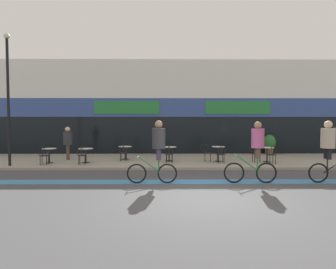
# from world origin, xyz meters

# --- Properties ---
(ground_plane) EXTENTS (120.00, 120.00, 0.00)m
(ground_plane) POSITION_xyz_m (0.00, 0.00, 0.00)
(ground_plane) COLOR #424244
(sidewalk_slab) EXTENTS (40.00, 5.50, 0.12)m
(sidewalk_slab) POSITION_xyz_m (0.00, 7.25, 0.06)
(sidewalk_slab) COLOR gray
(sidewalk_slab) RESTS_ON ground
(storefront_facade) EXTENTS (40.00, 4.06, 6.22)m
(storefront_facade) POSITION_xyz_m (0.00, 11.97, 3.09)
(storefront_facade) COLOR silver
(storefront_facade) RESTS_ON ground
(bike_lane_stripe) EXTENTS (36.00, 0.70, 0.01)m
(bike_lane_stripe) POSITION_xyz_m (0.00, 2.17, 0.00)
(bike_lane_stripe) COLOR #3D7AB7
(bike_lane_stripe) RESTS_ON ground
(bistro_table_0) EXTENTS (0.65, 0.65, 0.73)m
(bistro_table_0) POSITION_xyz_m (-6.81, 5.91, 0.63)
(bistro_table_0) COLOR black
(bistro_table_0) RESTS_ON sidewalk_slab
(bistro_table_1) EXTENTS (0.70, 0.70, 0.71)m
(bistro_table_1) POSITION_xyz_m (-5.04, 5.98, 0.63)
(bistro_table_1) COLOR black
(bistro_table_1) RESTS_ON sidewalk_slab
(bistro_table_2) EXTENTS (0.71, 0.71, 0.71)m
(bistro_table_2) POSITION_xyz_m (-3.28, 7.21, 0.63)
(bistro_table_2) COLOR black
(bistro_table_2) RESTS_ON sidewalk_slab
(bistro_table_3) EXTENTS (0.74, 0.74, 0.75)m
(bistro_table_3) POSITION_xyz_m (-0.89, 6.54, 0.66)
(bistro_table_3) COLOR black
(bistro_table_3) RESTS_ON sidewalk_slab
(bistro_table_4) EXTENTS (0.66, 0.66, 0.77)m
(bistro_table_4) POSITION_xyz_m (1.64, 6.38, 0.67)
(bistro_table_4) COLOR black
(bistro_table_4) RESTS_ON sidewalk_slab
(bistro_table_5) EXTENTS (0.66, 0.66, 0.75)m
(bistro_table_5) POSITION_xyz_m (4.07, 6.16, 0.65)
(bistro_table_5) COLOR black
(bistro_table_5) RESTS_ON sidewalk_slab
(cafe_chair_0_near) EXTENTS (0.45, 0.60, 0.90)m
(cafe_chair_0_near) POSITION_xyz_m (-6.80, 5.28, 0.64)
(cafe_chair_0_near) COLOR black
(cafe_chair_0_near) RESTS_ON sidewalk_slab
(cafe_chair_1_near) EXTENTS (0.45, 0.60, 0.90)m
(cafe_chair_1_near) POSITION_xyz_m (-5.03, 5.36, 0.64)
(cafe_chair_1_near) COLOR black
(cafe_chair_1_near) RESTS_ON sidewalk_slab
(cafe_chair_2_near) EXTENTS (0.43, 0.59, 0.90)m
(cafe_chair_2_near) POSITION_xyz_m (-3.27, 6.58, 0.64)
(cafe_chair_2_near) COLOR black
(cafe_chair_2_near) RESTS_ON sidewalk_slab
(cafe_chair_3_near) EXTENTS (0.44, 0.59, 0.90)m
(cafe_chair_3_near) POSITION_xyz_m (-0.90, 5.91, 0.64)
(cafe_chair_3_near) COLOR black
(cafe_chair_3_near) RESTS_ON sidewalk_slab
(cafe_chair_4_near) EXTENTS (0.40, 0.58, 0.90)m
(cafe_chair_4_near) POSITION_xyz_m (1.64, 5.75, 0.64)
(cafe_chair_4_near) COLOR black
(cafe_chair_4_near) RESTS_ON sidewalk_slab
(cafe_chair_4_side) EXTENTS (0.60, 0.46, 0.90)m
(cafe_chair_4_side) POSITION_xyz_m (1.02, 6.39, 0.64)
(cafe_chair_4_side) COLOR black
(cafe_chair_4_side) RESTS_ON sidewalk_slab
(cafe_chair_5_near) EXTENTS (0.42, 0.58, 0.90)m
(cafe_chair_5_near) POSITION_xyz_m (4.07, 5.54, 0.64)
(cafe_chair_5_near) COLOR black
(cafe_chair_5_near) RESTS_ON sidewalk_slab
(cafe_chair_5_side) EXTENTS (0.58, 0.41, 0.90)m
(cafe_chair_5_side) POSITION_xyz_m (3.44, 6.16, 0.64)
(cafe_chair_5_side) COLOR black
(cafe_chair_5_side) RESTS_ON sidewalk_slab
(planter_pot) EXTENTS (0.79, 0.79, 1.25)m
(planter_pot) POSITION_xyz_m (5.51, 9.53, 0.81)
(planter_pot) COLOR brown
(planter_pot) RESTS_ON sidewalk_slab
(lamp_post) EXTENTS (0.26, 0.26, 6.04)m
(lamp_post) POSITION_xyz_m (-8.26, 5.07, 3.55)
(lamp_post) COLOR black
(lamp_post) RESTS_ON sidewalk_slab
(cyclist_0) EXTENTS (1.76, 0.50, 2.16)m
(cyclist_0) POSITION_xyz_m (4.59, 1.96, 1.26)
(cyclist_0) COLOR black
(cyclist_0) RESTS_ON ground
(cyclist_1) EXTENTS (1.73, 0.48, 2.16)m
(cyclist_1) POSITION_xyz_m (-1.36, 1.94, 1.27)
(cyclist_1) COLOR black
(cyclist_1) RESTS_ON ground
(cyclist_2) EXTENTS (1.83, 0.48, 2.12)m
(cyclist_2) POSITION_xyz_m (2.02, 1.94, 1.20)
(cyclist_2) COLOR black
(cyclist_2) RESTS_ON ground
(pedestrian_near_end) EXTENTS (0.57, 0.57, 1.77)m
(pedestrian_near_end) POSITION_xyz_m (-6.36, 7.15, 1.17)
(pedestrian_near_end) COLOR #4C3D2D
(pedestrian_near_end) RESTS_ON sidewalk_slab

